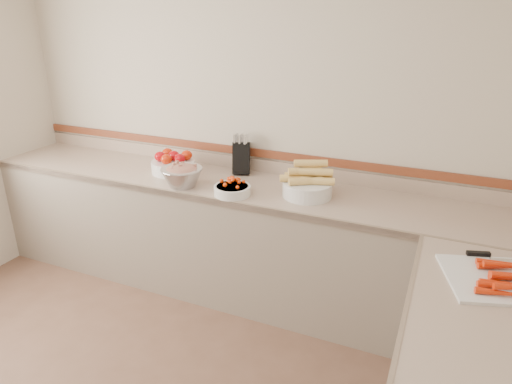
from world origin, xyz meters
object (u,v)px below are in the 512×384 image
at_px(cutting_board, 506,279).
at_px(rhubarb_bowl, 182,175).
at_px(corn_bowl, 308,185).
at_px(knife_block, 241,157).
at_px(cherry_tomato_bowl, 232,188).
at_px(tomato_bowl, 173,164).

bearing_deg(cutting_board, rhubarb_bowl, 167.16).
height_order(corn_bowl, cutting_board, corn_bowl).
distance_m(knife_block, cutting_board, 1.98).
bearing_deg(corn_bowl, cherry_tomato_bowl, -158.67).
height_order(knife_block, cutting_board, knife_block).
bearing_deg(tomato_bowl, cherry_tomato_bowl, -20.85).
bearing_deg(cutting_board, knife_block, 153.22).
relative_size(knife_block, cutting_board, 0.51).
distance_m(knife_block, tomato_bowl, 0.53).
bearing_deg(cutting_board, tomato_bowl, 162.75).
bearing_deg(cherry_tomato_bowl, tomato_bowl, 159.15).
distance_m(tomato_bowl, cherry_tomato_bowl, 0.67).
bearing_deg(knife_block, cutting_board, -26.78).
distance_m(cherry_tomato_bowl, corn_bowl, 0.51).
xyz_separation_m(knife_block, cutting_board, (1.77, -0.89, -0.11)).
relative_size(corn_bowl, rhubarb_bowl, 1.25).
bearing_deg(corn_bowl, tomato_bowl, 177.14).
distance_m(knife_block, rhubarb_bowl, 0.50).
height_order(tomato_bowl, corn_bowl, corn_bowl).
bearing_deg(tomato_bowl, corn_bowl, -2.86).
height_order(tomato_bowl, cherry_tomato_bowl, tomato_bowl).
relative_size(rhubarb_bowl, cutting_board, 0.47).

